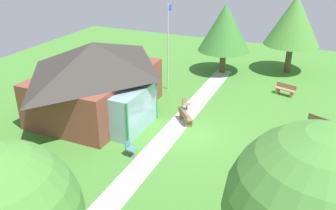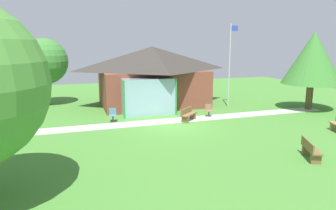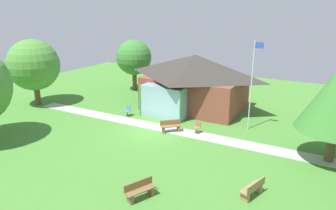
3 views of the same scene
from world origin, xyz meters
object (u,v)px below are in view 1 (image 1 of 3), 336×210
(patio_chair_west, at_px, (130,149))
(tree_far_east, at_px, (294,20))
(flagpole, at_px, (168,44))
(bench_rear_near_path, at_px, (185,117))
(pavilion, at_px, (97,77))
(bench_front_right, at_px, (321,123))
(tree_east_hedge, at_px, (225,28))
(bench_lawn_far_right, at_px, (285,90))
(patio_chair_lawn_spare, at_px, (186,104))

(patio_chair_west, distance_m, tree_far_east, 18.52)
(flagpole, bearing_deg, bench_rear_near_path, -145.48)
(pavilion, xyz_separation_m, bench_front_right, (3.43, -13.44, -2.05))
(tree_far_east, bearing_deg, bench_rear_near_path, 159.82)
(patio_chair_west, distance_m, tree_east_hedge, 15.12)
(patio_chair_west, xyz_separation_m, tree_east_hedge, (14.70, -0.75, 3.44))
(tree_east_hedge, bearing_deg, bench_lawn_far_right, -117.77)
(flagpole, xyz_separation_m, bench_rear_near_path, (-4.69, -3.22, -3.09))
(flagpole, bearing_deg, tree_east_hedge, -26.81)
(patio_chair_lawn_spare, bearing_deg, patio_chair_west, 7.59)
(flagpole, relative_size, bench_lawn_far_right, 4.09)
(patio_chair_lawn_spare, relative_size, patio_chair_west, 1.00)
(tree_far_east, distance_m, tree_east_hedge, 5.66)
(bench_rear_near_path, xyz_separation_m, bench_lawn_far_right, (7.08, -5.10, 0.00))
(patio_chair_lawn_spare, height_order, tree_east_hedge, tree_east_hedge)
(bench_front_right, distance_m, patio_chair_lawn_spare, 8.40)
(bench_front_right, distance_m, tree_far_east, 11.12)
(bench_front_right, bearing_deg, patio_chair_west, -116.76)
(bench_rear_near_path, distance_m, patio_chair_lawn_spare, 1.85)
(tree_east_hedge, bearing_deg, bench_front_right, -132.11)
(bench_lawn_far_right, height_order, tree_far_east, tree_far_east)
(bench_front_right, height_order, bench_lawn_far_right, same)
(pavilion, relative_size, tree_far_east, 1.40)
(bench_front_right, height_order, patio_chair_west, patio_chair_west)
(pavilion, relative_size, patio_chair_west, 10.53)
(patio_chair_west, relative_size, tree_east_hedge, 0.15)
(pavilion, relative_size, bench_rear_near_path, 6.38)
(bench_front_right, xyz_separation_m, tree_east_hedge, (7.46, 8.25, 3.45))
(bench_rear_near_path, bearing_deg, tree_east_hedge, 141.73)
(patio_chair_lawn_spare, xyz_separation_m, tree_far_east, (10.71, -5.20, 3.99))
(pavilion, distance_m, flagpole, 6.15)
(bench_front_right, relative_size, tree_far_east, 0.24)
(pavilion, relative_size, patio_chair_lawn_spare, 10.53)
(pavilion, xyz_separation_m, flagpole, (5.54, -2.48, 1.04))
(bench_front_right, relative_size, bench_lawn_far_right, 0.99)
(bench_lawn_far_right, xyz_separation_m, tree_east_hedge, (2.96, 5.62, 3.45))
(bench_rear_near_path, relative_size, bench_lawn_far_right, 0.91)
(bench_rear_near_path, height_order, bench_front_right, same)
(bench_rear_near_path, height_order, patio_chair_west, patio_chair_west)
(bench_front_right, bearing_deg, bench_lawn_far_right, 144.76)
(bench_front_right, bearing_deg, tree_east_hedge, 162.31)
(pavilion, relative_size, bench_front_right, 5.85)
(pavilion, distance_m, bench_front_right, 14.02)
(tree_far_east, bearing_deg, bench_lawn_far_right, -174.41)
(patio_chair_lawn_spare, distance_m, tree_far_east, 12.56)
(pavilion, distance_m, bench_rear_near_path, 6.12)
(tree_far_east, bearing_deg, pavilion, 142.32)
(bench_front_right, bearing_deg, flagpole, -166.45)
(patio_chair_lawn_spare, height_order, patio_chair_west, same)
(flagpole, xyz_separation_m, patio_chair_lawn_spare, (-2.94, -2.61, -3.08))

